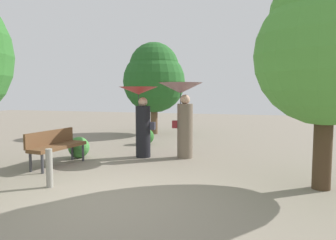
% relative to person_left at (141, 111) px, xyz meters
% --- Properties ---
extents(ground_plane, '(40.00, 40.00, 0.00)m').
position_rel_person_left_xyz_m(ground_plane, '(0.60, -3.41, -1.24)').
color(ground_plane, gray).
extents(person_left, '(1.03, 1.03, 1.87)m').
position_rel_person_left_xyz_m(person_left, '(0.00, 0.00, 0.00)').
color(person_left, black).
rests_on(person_left, ground).
extents(person_right, '(1.15, 1.15, 1.98)m').
position_rel_person_left_xyz_m(person_right, '(1.07, 0.23, 0.16)').
color(person_right, '#6B5B4C').
rests_on(person_right, ground).
extents(park_bench, '(0.68, 1.55, 0.83)m').
position_rel_person_left_xyz_m(park_bench, '(-1.57, -1.51, -0.73)').
color(park_bench, '#38383D').
rests_on(park_bench, ground).
extents(tree_near_left, '(2.52, 2.52, 3.72)m').
position_rel_person_left_xyz_m(tree_near_left, '(-1.16, 4.52, 1.09)').
color(tree_near_left, brown).
rests_on(tree_near_left, ground).
extents(tree_near_right, '(2.47, 2.47, 4.01)m').
position_rel_person_left_xyz_m(tree_near_right, '(4.12, -1.71, 1.35)').
color(tree_near_right, '#42301E').
rests_on(tree_near_right, ground).
extents(bush_path_left, '(0.52, 0.52, 0.52)m').
position_rel_person_left_xyz_m(bush_path_left, '(-0.58, 1.97, -0.98)').
color(bush_path_left, '#2D6B28').
rests_on(bush_path_left, ground).
extents(bush_path_right, '(0.55, 0.55, 0.55)m').
position_rel_person_left_xyz_m(bush_path_right, '(-1.55, -0.55, -0.96)').
color(bush_path_right, '#428C3D').
rests_on(bush_path_right, ground).
extents(path_marker_post, '(0.12, 0.12, 0.71)m').
position_rel_person_left_xyz_m(path_marker_post, '(-0.64, -3.00, -0.88)').
color(path_marker_post, gray).
rests_on(path_marker_post, ground).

